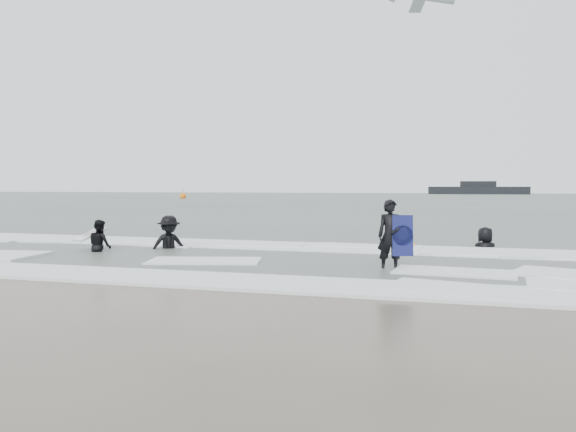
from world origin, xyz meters
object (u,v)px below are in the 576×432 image
(surfer_breaker, at_px, (169,250))
(surfer_right_near, at_px, (389,247))
(surfer_centre, at_px, (390,271))
(buoy, at_px, (183,196))
(surfer_wading, at_px, (100,253))
(vessel_horizon, at_px, (478,189))
(surfer_right_far, at_px, (485,248))

(surfer_breaker, relative_size, surfer_right_near, 1.14)
(surfer_centre, height_order, buoy, buoy)
(surfer_breaker, height_order, surfer_right_near, surfer_breaker)
(surfer_centre, relative_size, surfer_right_near, 1.00)
(buoy, bearing_deg, surfer_wading, -64.15)
(surfer_wading, relative_size, surfer_breaker, 0.80)
(surfer_centre, bearing_deg, vessel_horizon, 70.24)
(surfer_wading, xyz_separation_m, surfer_breaker, (1.63, 1.24, 0.00))
(surfer_right_near, relative_size, buoy, 1.04)
(surfer_right_far, bearing_deg, buoy, -74.71)
(surfer_right_near, bearing_deg, surfer_centre, 41.75)
(surfer_centre, height_order, surfer_wading, surfer_centre)
(vessel_horizon, bearing_deg, surfer_centre, -92.42)
(surfer_wading, xyz_separation_m, surfer_right_near, (8.10, 4.19, 0.00))
(surfer_breaker, bearing_deg, surfer_wading, 173.72)
(vessel_horizon, bearing_deg, buoy, -124.32)
(surfer_breaker, xyz_separation_m, surfer_right_far, (9.46, 3.49, 0.00))
(surfer_right_far, bearing_deg, surfer_breaker, 0.76)
(surfer_centre, xyz_separation_m, buoy, (-41.93, 69.57, 0.42))
(surfer_breaker, height_order, buoy, buoy)
(surfer_breaker, bearing_deg, buoy, 73.75)
(surfer_centre, distance_m, vessel_horizon, 139.78)
(surfer_right_near, relative_size, surfer_right_far, 0.93)
(surfer_right_near, distance_m, vessel_horizon, 134.55)
(surfer_breaker, distance_m, surfer_right_far, 10.09)
(surfer_right_near, height_order, buoy, buoy)
(buoy, bearing_deg, surfer_breaker, -62.64)
(surfer_breaker, bearing_deg, vessel_horizon, 40.97)
(surfer_right_near, distance_m, buoy, 76.42)
(vessel_horizon, bearing_deg, surfer_right_far, -91.53)
(buoy, relative_size, vessel_horizon, 0.07)
(buoy, distance_m, vessel_horizon, 84.86)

